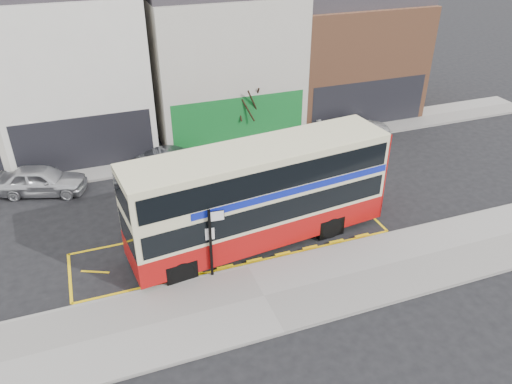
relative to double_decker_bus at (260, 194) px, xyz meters
name	(u,v)px	position (x,y,z in m)	size (l,w,h in m)	color
ground	(245,263)	(-1.19, -1.35, -2.41)	(120.00, 120.00, 0.00)	black
pavement	(264,297)	(-1.19, -3.65, -2.34)	(40.00, 4.00, 0.15)	gray
kerb	(248,267)	(-1.19, -1.72, -2.34)	(40.00, 0.15, 0.15)	gray
far_pavement	(185,154)	(-1.19, 9.65, -2.34)	(50.00, 3.00, 0.15)	gray
road_markings	(233,242)	(-1.19, 0.25, -2.41)	(14.00, 3.40, 0.01)	yellow
terrace_left	(70,59)	(-6.69, 13.64, 2.91)	(8.00, 8.01, 11.80)	silver
terrace_green_shop	(219,49)	(2.31, 13.64, 2.66)	(9.00, 8.01, 11.30)	beige
terrace_right	(343,45)	(11.31, 13.64, 2.16)	(9.00, 8.01, 10.30)	#94593B
double_decker_bus	(260,194)	(0.00, 0.00, 0.00)	(11.71, 3.89, 4.59)	beige
bus_stop_post	(212,237)	(-2.66, -1.75, -0.41)	(0.76, 0.17, 3.10)	black
car_silver	(41,180)	(-9.16, 7.82, -1.65)	(1.80, 4.48, 1.53)	silver
car_grey	(173,160)	(-2.22, 8.02, -1.77)	(1.37, 3.94, 1.30)	#414449
car_white	(355,129)	(9.55, 8.17, -1.72)	(1.95, 4.80, 1.39)	silver
street_tree_right	(247,94)	(2.93, 10.06, 0.79)	(2.18, 2.18, 4.71)	black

